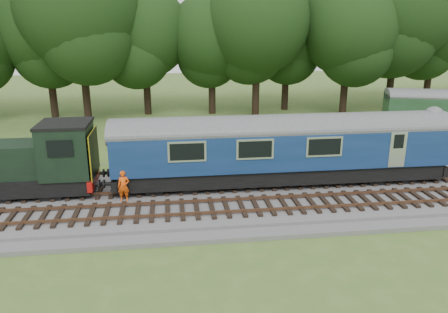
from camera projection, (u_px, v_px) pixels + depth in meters
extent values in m
plane|color=#426525|center=(236.00, 201.00, 22.52)|extent=(120.00, 120.00, 0.00)
cube|color=#4C4C4F|center=(236.00, 198.00, 22.46)|extent=(70.00, 7.00, 0.35)
cube|color=brown|center=(234.00, 187.00, 23.02)|extent=(66.50, 0.07, 0.14)
cube|color=brown|center=(230.00, 178.00, 24.38)|extent=(66.50, 0.07, 0.14)
cube|color=brown|center=(244.00, 211.00, 20.17)|extent=(66.50, 0.07, 0.14)
cube|color=brown|center=(239.00, 199.00, 21.53)|extent=(66.50, 0.07, 0.14)
cube|color=black|center=(282.00, 171.00, 23.87)|extent=(17.46, 2.52, 0.85)
cube|color=#0E274B|center=(283.00, 146.00, 23.44)|extent=(18.00, 2.80, 2.05)
cube|color=yellow|center=(438.00, 147.00, 24.65)|extent=(0.06, 2.74, 1.30)
cube|color=black|center=(385.00, 170.00, 24.65)|extent=(2.60, 2.00, 0.55)
cube|color=black|center=(172.00, 179.00, 23.19)|extent=(2.60, 2.00, 0.55)
cube|color=black|center=(5.00, 183.00, 22.13)|extent=(8.73, 2.39, 0.85)
cube|color=black|center=(67.00, 150.00, 22.03)|extent=(2.40, 2.55, 2.60)
cube|color=#A5100C|center=(94.00, 179.00, 22.64)|extent=(0.25, 2.60, 0.55)
cube|color=yellow|center=(94.00, 153.00, 22.25)|extent=(0.06, 2.55, 2.30)
imported|color=#FF550D|center=(124.00, 186.00, 21.44)|extent=(0.57, 0.38, 1.56)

